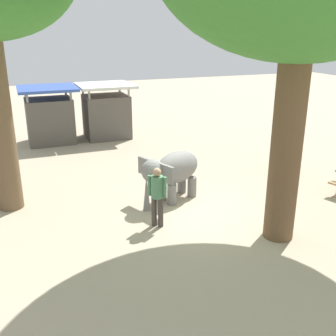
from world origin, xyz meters
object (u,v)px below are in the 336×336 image
object	(u,v)px
person_handler	(157,193)
market_stall_white	(106,114)
elephant	(172,171)
market_stall_blue	(50,118)
wooden_bench	(286,160)

from	to	relation	value
person_handler	market_stall_white	world-z (taller)	market_stall_white
elephant	market_stall_blue	xyz separation A→B (m)	(-2.68, 8.12, 0.19)
person_handler	wooden_bench	bearing A→B (deg)	-30.66
person_handler	wooden_bench	distance (m)	6.17
market_stall_white	person_handler	bearing A→B (deg)	-95.38
wooden_bench	market_stall_white	xyz separation A→B (m)	(-4.84, 7.33, 0.67)
elephant	person_handler	world-z (taller)	person_handler
market_stall_white	wooden_bench	bearing A→B (deg)	-56.55
market_stall_white	elephant	bearing A→B (deg)	-89.43
person_handler	elephant	bearing A→B (deg)	3.61
person_handler	wooden_bench	world-z (taller)	person_handler
person_handler	wooden_bench	xyz separation A→B (m)	(5.74, 2.21, -0.48)
market_stall_blue	market_stall_white	distance (m)	2.60
elephant	market_stall_white	world-z (taller)	market_stall_white
elephant	wooden_bench	bearing A→B (deg)	166.80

